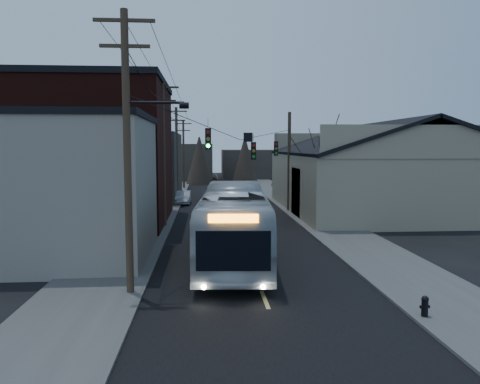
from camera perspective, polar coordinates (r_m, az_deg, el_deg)
The scene contains 15 objects.
ground at distance 15.69m, azimuth 4.01°, elevation -15.34°, with size 160.00×160.00×0.00m, color black.
road_surface at distance 44.90m, azimuth -1.49°, elevation -1.58°, with size 9.00×110.00×0.02m, color black.
sidewalk_left at distance 45.06m, azimuth -9.78°, elevation -1.57°, with size 4.00×110.00×0.12m, color #474744.
sidewalk_right at distance 45.67m, azimuth 6.69°, elevation -1.43°, with size 4.00×110.00×0.12m, color #474744.
building_clapboard at distance 24.57m, azimuth -20.45°, elevation 0.32°, with size 8.00×8.00×7.00m, color gray.
building_brick at distance 35.39m, azimuth -17.14°, elevation 4.36°, with size 10.00×12.00×10.00m, color black.
building_left_far at distance 51.08m, azimuth -12.55°, elevation 3.09°, with size 9.00×14.00×7.00m, color #37322C.
warehouse at distance 42.40m, azimuth 16.68°, elevation 1.42°, with size 16.16×20.60×7.73m.
building_far_left at distance 79.64m, azimuth -7.04°, elevation 3.66°, with size 10.00×12.00×6.00m, color #37322C.
building_far_right at distance 85.05m, azimuth 1.92°, elevation 3.48°, with size 12.00×14.00×5.00m, color #37322C.
bare_tree at distance 35.62m, azimuth 9.80°, elevation 2.28°, with size 0.40×0.40×7.20m, color black.
utility_lines at distance 38.66m, azimuth -5.71°, elevation 4.59°, with size 11.24×45.28×10.50m.
bus at distance 23.16m, azimuth -0.69°, elevation -3.77°, with size 3.09×13.22×3.68m, color #B4BCC1.
parked_car at distance 45.97m, azimuth -6.92°, elevation -0.66°, with size 1.35×3.86×1.27m, color #B4B7BD.
fire_hydrant at distance 16.66m, azimuth 21.61°, elevation -12.71°, with size 0.32×0.23×0.68m.
Camera 1 is at (-2.14, -14.50, 5.60)m, focal length 35.00 mm.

